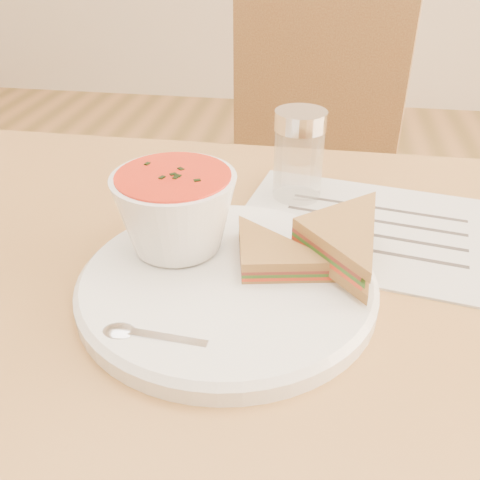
% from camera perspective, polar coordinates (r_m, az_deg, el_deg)
% --- Properties ---
extents(dining_table, '(1.00, 0.70, 0.75)m').
position_cam_1_polar(dining_table, '(0.85, -0.88, -23.92)').
color(dining_table, '#9C6230').
rests_on(dining_table, floor).
extents(chair_far, '(0.51, 0.51, 0.95)m').
position_cam_1_polar(chair_far, '(1.27, 5.08, 3.29)').
color(chair_far, brown).
rests_on(chair_far, floor).
extents(plate, '(0.38, 0.38, 0.02)m').
position_cam_1_polar(plate, '(0.54, -1.39, -4.79)').
color(plate, white).
rests_on(plate, dining_table).
extents(soup_bowl, '(0.14, 0.14, 0.09)m').
position_cam_1_polar(soup_bowl, '(0.56, -6.86, 2.66)').
color(soup_bowl, white).
rests_on(soup_bowl, plate).
extents(sandwich_half_a, '(0.11, 0.11, 0.03)m').
position_cam_1_polar(sandwich_half_a, '(0.51, 0.17, -3.99)').
color(sandwich_half_a, olive).
rests_on(sandwich_half_a, plate).
extents(sandwich_half_b, '(0.16, 0.16, 0.04)m').
position_cam_1_polar(sandwich_half_b, '(0.55, 5.55, 0.75)').
color(sandwich_half_b, olive).
rests_on(sandwich_half_b, plate).
extents(spoon, '(0.16, 0.04, 0.01)m').
position_cam_1_polar(spoon, '(0.47, -7.53, -10.48)').
color(spoon, silver).
rests_on(spoon, plate).
extents(paper_menu, '(0.36, 0.29, 0.00)m').
position_cam_1_polar(paper_menu, '(0.67, 13.93, 1.21)').
color(paper_menu, silver).
rests_on(paper_menu, dining_table).
extents(condiment_shaker, '(0.08, 0.08, 0.12)m').
position_cam_1_polar(condiment_shaker, '(0.70, 6.27, 8.89)').
color(condiment_shaker, silver).
rests_on(condiment_shaker, dining_table).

